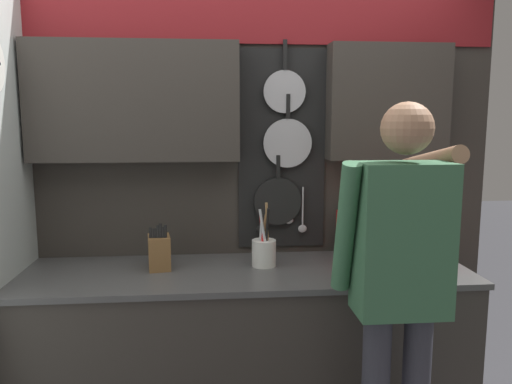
% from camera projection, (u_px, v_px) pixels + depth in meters
% --- Properties ---
extents(base_cabinet_counter, '(2.31, 0.67, 0.89)m').
position_uv_depth(base_cabinet_counter, '(247.00, 350.00, 2.65)').
color(base_cabinet_counter, '#38332D').
rests_on(base_cabinet_counter, ground_plane).
extents(back_wall_unit, '(2.88, 0.20, 2.46)m').
position_uv_depth(back_wall_unit, '(240.00, 153.00, 2.80)').
color(back_wall_unit, '#38332D').
rests_on(back_wall_unit, ground_plane).
extents(microwave, '(0.48, 0.37, 0.26)m').
position_uv_depth(microwave, '(388.00, 239.00, 2.70)').
color(microwave, red).
rests_on(microwave, base_cabinet_counter).
extents(knife_block, '(0.13, 0.16, 0.25)m').
position_uv_depth(knife_block, '(159.00, 252.00, 2.59)').
color(knife_block, brown).
rests_on(knife_block, base_cabinet_counter).
extents(utensil_crock, '(0.13, 0.13, 0.34)m').
position_uv_depth(utensil_crock, '(264.00, 251.00, 2.64)').
color(utensil_crock, white).
rests_on(utensil_crock, base_cabinet_counter).
extents(person, '(0.54, 0.67, 1.73)m').
position_uv_depth(person, '(400.00, 270.00, 2.09)').
color(person, '#383842').
rests_on(person, ground_plane).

